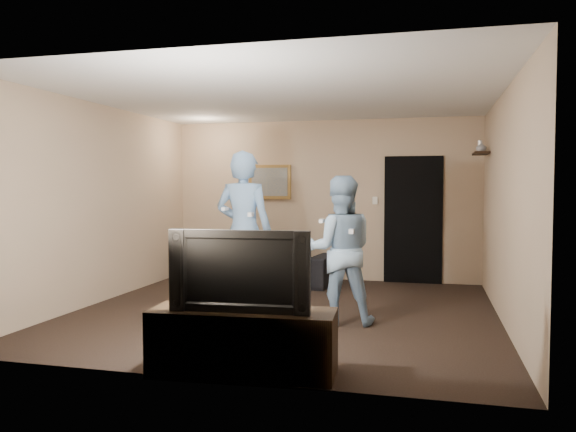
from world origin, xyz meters
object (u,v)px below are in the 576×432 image
(tv_console, at_px, (243,343))
(wii_player_right, at_px, (340,250))
(wii_player_left, at_px, (244,231))
(television, at_px, (242,270))
(sofa, at_px, (263,261))

(tv_console, distance_m, wii_player_right, 2.00)
(wii_player_left, distance_m, wii_player_right, 1.31)
(television, height_order, wii_player_left, wii_player_left)
(television, bearing_deg, tv_console, -3.90)
(wii_player_right, bearing_deg, television, -105.29)
(sofa, distance_m, wii_player_left, 2.13)
(sofa, bearing_deg, wii_player_right, 130.66)
(sofa, xyz_separation_m, wii_player_left, (0.36, -2.00, 0.64))
(wii_player_right, bearing_deg, wii_player_left, 163.29)
(sofa, height_order, television, television)
(tv_console, relative_size, wii_player_right, 0.92)
(wii_player_left, xyz_separation_m, wii_player_right, (1.24, -0.37, -0.16))
(television, xyz_separation_m, wii_player_left, (-0.74, 2.22, 0.13))
(sofa, bearing_deg, television, 111.18)
(tv_console, distance_m, wii_player_left, 2.45)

